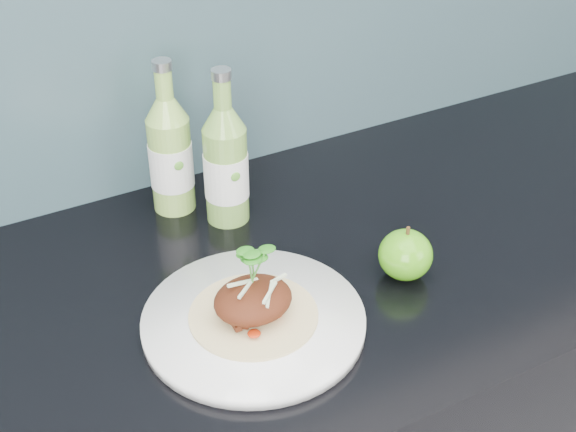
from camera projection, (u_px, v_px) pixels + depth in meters
name	position (u px, v px, depth m)	size (l,w,h in m)	color
dinner_plate	(254.00, 321.00, 0.97)	(0.35, 0.35, 0.02)	white
pork_taco	(253.00, 298.00, 0.95)	(0.16, 0.16, 0.10)	tan
green_apple	(405.00, 255.00, 1.04)	(0.08, 0.08, 0.08)	#3C9810
cider_bottle_left	(170.00, 155.00, 1.14)	(0.08, 0.08, 0.23)	#8EBF4F
cider_bottle_right	(226.00, 165.00, 1.12)	(0.08, 0.08, 0.23)	#74A545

